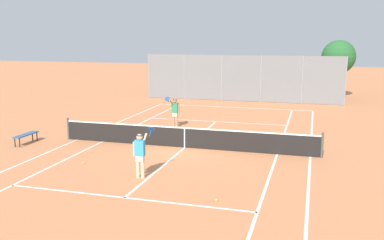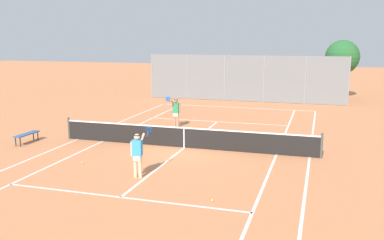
{
  "view_description": "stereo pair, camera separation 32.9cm",
  "coord_description": "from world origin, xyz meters",
  "px_view_note": "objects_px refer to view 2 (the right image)",
  "views": [
    {
      "loc": [
        5.51,
        -17.94,
        4.91
      ],
      "look_at": [
        -0.08,
        1.5,
        1.0
      ],
      "focal_mm": 40.0,
      "sensor_mm": 36.0,
      "label": 1
    },
    {
      "loc": [
        5.83,
        -17.85,
        4.91
      ],
      "look_at": [
        -0.08,
        1.5,
        1.0
      ],
      "focal_mm": 40.0,
      "sensor_mm": 36.0,
      "label": 2
    }
  ],
  "objects_px": {
    "player_near_side": "(138,152)",
    "tree_behind_left": "(343,58)",
    "loose_tennis_ball_1": "(116,139)",
    "loose_tennis_ball_3": "(212,200)",
    "courtside_bench": "(27,135)",
    "loose_tennis_ball_0": "(126,135)",
    "loose_tennis_ball_2": "(82,162)",
    "player_far_left": "(176,111)",
    "tennis_net": "(184,137)"
  },
  "relations": [
    {
      "from": "loose_tennis_ball_1",
      "to": "courtside_bench",
      "type": "xyz_separation_m",
      "value": [
        -3.72,
        -1.85,
        0.38
      ]
    },
    {
      "from": "courtside_bench",
      "to": "player_far_left",
      "type": "bearing_deg",
      "value": 44.61
    },
    {
      "from": "loose_tennis_ball_2",
      "to": "tennis_net",
      "type": "bearing_deg",
      "value": 48.07
    },
    {
      "from": "player_far_left",
      "to": "loose_tennis_ball_1",
      "type": "relative_size",
      "value": 26.88
    },
    {
      "from": "player_far_left",
      "to": "player_near_side",
      "type": "bearing_deg",
      "value": -79.81
    },
    {
      "from": "loose_tennis_ball_3",
      "to": "courtside_bench",
      "type": "relative_size",
      "value": 0.04
    },
    {
      "from": "loose_tennis_ball_2",
      "to": "loose_tennis_ball_3",
      "type": "distance_m",
      "value": 6.42
    },
    {
      "from": "loose_tennis_ball_3",
      "to": "courtside_bench",
      "type": "xyz_separation_m",
      "value": [
        -10.19,
        4.54,
        0.38
      ]
    },
    {
      "from": "tree_behind_left",
      "to": "loose_tennis_ball_3",
      "type": "bearing_deg",
      "value": -100.3
    },
    {
      "from": "loose_tennis_ball_2",
      "to": "player_far_left",
      "type": "bearing_deg",
      "value": 80.19
    },
    {
      "from": "tennis_net",
      "to": "player_far_left",
      "type": "distance_m",
      "value": 4.53
    },
    {
      "from": "loose_tennis_ball_3",
      "to": "loose_tennis_ball_1",
      "type": "bearing_deg",
      "value": 135.32
    },
    {
      "from": "tennis_net",
      "to": "player_far_left",
      "type": "relative_size",
      "value": 6.76
    },
    {
      "from": "loose_tennis_ball_0",
      "to": "player_far_left",
      "type": "bearing_deg",
      "value": 57.13
    },
    {
      "from": "player_far_left",
      "to": "tree_behind_left",
      "type": "bearing_deg",
      "value": 58.38
    },
    {
      "from": "tennis_net",
      "to": "tree_behind_left",
      "type": "xyz_separation_m",
      "value": [
        7.34,
        19.0,
        2.76
      ]
    },
    {
      "from": "courtside_bench",
      "to": "loose_tennis_ball_2",
      "type": "bearing_deg",
      "value": -26.89
    },
    {
      "from": "player_far_left",
      "to": "loose_tennis_ball_1",
      "type": "bearing_deg",
      "value": -116.77
    },
    {
      "from": "loose_tennis_ball_0",
      "to": "loose_tennis_ball_3",
      "type": "xyz_separation_m",
      "value": [
        6.39,
        -7.3,
        0.0
      ]
    },
    {
      "from": "loose_tennis_ball_1",
      "to": "tree_behind_left",
      "type": "xyz_separation_m",
      "value": [
        10.99,
        18.5,
        3.24
      ]
    },
    {
      "from": "player_near_side",
      "to": "tree_behind_left",
      "type": "height_order",
      "value": "tree_behind_left"
    },
    {
      "from": "loose_tennis_ball_0",
      "to": "player_near_side",
      "type": "bearing_deg",
      "value": -60.67
    },
    {
      "from": "tennis_net",
      "to": "player_far_left",
      "type": "xyz_separation_m",
      "value": [
        -1.82,
        4.13,
        0.42
      ]
    },
    {
      "from": "loose_tennis_ball_3",
      "to": "courtside_bench",
      "type": "height_order",
      "value": "courtside_bench"
    },
    {
      "from": "tennis_net",
      "to": "player_far_left",
      "type": "bearing_deg",
      "value": 113.77
    },
    {
      "from": "tennis_net",
      "to": "loose_tennis_ball_1",
      "type": "height_order",
      "value": "tennis_net"
    },
    {
      "from": "player_far_left",
      "to": "courtside_bench",
      "type": "distance_m",
      "value": 7.81
    },
    {
      "from": "loose_tennis_ball_1",
      "to": "tree_behind_left",
      "type": "bearing_deg",
      "value": 59.29
    },
    {
      "from": "player_near_side",
      "to": "player_far_left",
      "type": "bearing_deg",
      "value": 100.19
    },
    {
      "from": "loose_tennis_ball_1",
      "to": "loose_tennis_ball_2",
      "type": "bearing_deg",
      "value": -82.71
    },
    {
      "from": "player_far_left",
      "to": "loose_tennis_ball_1",
      "type": "height_order",
      "value": "player_far_left"
    },
    {
      "from": "tennis_net",
      "to": "player_near_side",
      "type": "xyz_separation_m",
      "value": [
        -0.28,
        -4.45,
        0.42
      ]
    },
    {
      "from": "loose_tennis_ball_2",
      "to": "loose_tennis_ball_3",
      "type": "bearing_deg",
      "value": -21.92
    },
    {
      "from": "player_near_side",
      "to": "courtside_bench",
      "type": "height_order",
      "value": "player_near_side"
    },
    {
      "from": "player_far_left",
      "to": "loose_tennis_ball_0",
      "type": "xyz_separation_m",
      "value": [
        -1.75,
        -2.71,
        -0.89
      ]
    },
    {
      "from": "loose_tennis_ball_1",
      "to": "courtside_bench",
      "type": "bearing_deg",
      "value": -153.55
    },
    {
      "from": "player_near_side",
      "to": "loose_tennis_ball_3",
      "type": "bearing_deg",
      "value": -24.89
    },
    {
      "from": "courtside_bench",
      "to": "tennis_net",
      "type": "bearing_deg",
      "value": 10.35
    },
    {
      "from": "loose_tennis_ball_1",
      "to": "player_near_side",
      "type": "bearing_deg",
      "value": -55.78
    },
    {
      "from": "player_near_side",
      "to": "player_far_left",
      "type": "height_order",
      "value": "same"
    },
    {
      "from": "loose_tennis_ball_0",
      "to": "loose_tennis_ball_2",
      "type": "xyz_separation_m",
      "value": [
        0.44,
        -4.91,
        0.0
      ]
    },
    {
      "from": "loose_tennis_ball_2",
      "to": "loose_tennis_ball_3",
      "type": "xyz_separation_m",
      "value": [
        5.95,
        -2.4,
        0.0
      ]
    },
    {
      "from": "loose_tennis_ball_0",
      "to": "loose_tennis_ball_2",
      "type": "height_order",
      "value": "same"
    },
    {
      "from": "loose_tennis_ball_0",
      "to": "loose_tennis_ball_3",
      "type": "height_order",
      "value": "same"
    },
    {
      "from": "tennis_net",
      "to": "courtside_bench",
      "type": "height_order",
      "value": "tennis_net"
    },
    {
      "from": "tree_behind_left",
      "to": "tennis_net",
      "type": "bearing_deg",
      "value": -111.12
    },
    {
      "from": "loose_tennis_ball_1",
      "to": "courtside_bench",
      "type": "distance_m",
      "value": 4.17
    },
    {
      "from": "tennis_net",
      "to": "loose_tennis_ball_0",
      "type": "xyz_separation_m",
      "value": [
        -3.57,
        1.42,
        -0.48
      ]
    },
    {
      "from": "tennis_net",
      "to": "courtside_bench",
      "type": "relative_size",
      "value": 8.0
    },
    {
      "from": "player_far_left",
      "to": "loose_tennis_ball_1",
      "type": "xyz_separation_m",
      "value": [
        -1.83,
        -3.62,
        -0.89
      ]
    }
  ]
}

